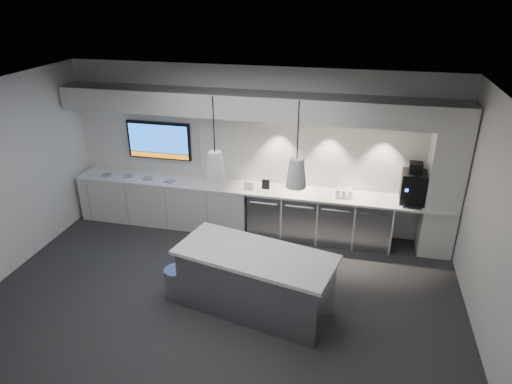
% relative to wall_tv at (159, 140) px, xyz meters
% --- Properties ---
extents(floor, '(7.00, 7.00, 0.00)m').
position_rel_wall_tv_xyz_m(floor, '(1.90, -2.45, -1.56)').
color(floor, '#2C2C2E').
rests_on(floor, ground).
extents(ceiling, '(7.00, 7.00, 0.00)m').
position_rel_wall_tv_xyz_m(ceiling, '(1.90, -2.45, 1.44)').
color(ceiling, black).
rests_on(ceiling, wall_back).
extents(wall_back, '(7.00, 0.00, 7.00)m').
position_rel_wall_tv_xyz_m(wall_back, '(1.90, 0.05, -0.06)').
color(wall_back, white).
rests_on(wall_back, floor).
extents(wall_front, '(7.00, 0.00, 7.00)m').
position_rel_wall_tv_xyz_m(wall_front, '(1.90, -4.95, -0.06)').
color(wall_front, white).
rests_on(wall_front, floor).
extents(wall_right, '(0.00, 7.00, 7.00)m').
position_rel_wall_tv_xyz_m(wall_right, '(5.40, -2.45, -0.06)').
color(wall_right, white).
rests_on(wall_right, floor).
extents(back_counter, '(6.80, 0.65, 0.04)m').
position_rel_wall_tv_xyz_m(back_counter, '(1.90, -0.27, -0.68)').
color(back_counter, white).
rests_on(back_counter, left_base_cabinets).
extents(left_base_cabinets, '(3.30, 0.63, 0.86)m').
position_rel_wall_tv_xyz_m(left_base_cabinets, '(0.15, -0.27, -1.13)').
color(left_base_cabinets, silver).
rests_on(left_base_cabinets, floor).
extents(fridge_unit_a, '(0.60, 0.61, 0.85)m').
position_rel_wall_tv_xyz_m(fridge_unit_a, '(2.15, -0.27, -1.13)').
color(fridge_unit_a, '#989AA0').
rests_on(fridge_unit_a, floor).
extents(fridge_unit_b, '(0.60, 0.61, 0.85)m').
position_rel_wall_tv_xyz_m(fridge_unit_b, '(2.78, -0.27, -1.13)').
color(fridge_unit_b, '#989AA0').
rests_on(fridge_unit_b, floor).
extents(fridge_unit_c, '(0.60, 0.61, 0.85)m').
position_rel_wall_tv_xyz_m(fridge_unit_c, '(3.41, -0.27, -1.13)').
color(fridge_unit_c, '#989AA0').
rests_on(fridge_unit_c, floor).
extents(fridge_unit_d, '(0.60, 0.61, 0.85)m').
position_rel_wall_tv_xyz_m(fridge_unit_d, '(4.04, -0.27, -1.13)').
color(fridge_unit_d, '#989AA0').
rests_on(fridge_unit_d, floor).
extents(backsplash, '(4.60, 0.03, 1.30)m').
position_rel_wall_tv_xyz_m(backsplash, '(3.10, 0.03, -0.01)').
color(backsplash, silver).
rests_on(backsplash, wall_back).
extents(soffit, '(6.90, 0.60, 0.40)m').
position_rel_wall_tv_xyz_m(soffit, '(1.90, -0.25, 0.84)').
color(soffit, silver).
rests_on(soffit, wall_back).
extents(column, '(0.55, 0.55, 2.60)m').
position_rel_wall_tv_xyz_m(column, '(5.10, -0.25, -0.26)').
color(column, silver).
rests_on(column, floor).
extents(wall_tv, '(1.25, 0.07, 0.72)m').
position_rel_wall_tv_xyz_m(wall_tv, '(0.00, 0.00, 0.00)').
color(wall_tv, black).
rests_on(wall_tv, wall_back).
extents(island, '(2.33, 1.39, 0.92)m').
position_rel_wall_tv_xyz_m(island, '(2.44, -2.46, -1.09)').
color(island, '#989AA0').
rests_on(island, floor).
extents(bin, '(0.45, 0.45, 0.48)m').
position_rel_wall_tv_xyz_m(bin, '(1.25, -2.46, -1.32)').
color(bin, '#989AA0').
rests_on(bin, floor).
extents(coffee_machine, '(0.41, 0.57, 0.70)m').
position_rel_wall_tv_xyz_m(coffee_machine, '(4.62, -0.25, -0.37)').
color(coffee_machine, black).
rests_on(coffee_machine, back_counter).
extents(sign_black, '(0.14, 0.02, 0.18)m').
position_rel_wall_tv_xyz_m(sign_black, '(2.13, -0.30, -0.57)').
color(sign_black, black).
rests_on(sign_black, back_counter).
extents(sign_white, '(0.18, 0.05, 0.14)m').
position_rel_wall_tv_xyz_m(sign_white, '(1.83, -0.38, -0.59)').
color(sign_white, white).
rests_on(sign_white, back_counter).
extents(cup_cluster, '(0.28, 0.18, 0.15)m').
position_rel_wall_tv_xyz_m(cup_cluster, '(3.51, -0.34, -0.58)').
color(cup_cluster, white).
rests_on(cup_cluster, back_counter).
extents(tray_a, '(0.18, 0.18, 0.02)m').
position_rel_wall_tv_xyz_m(tray_a, '(-0.97, -0.37, -0.65)').
color(tray_a, gray).
rests_on(tray_a, back_counter).
extents(tray_b, '(0.20, 0.20, 0.02)m').
position_rel_wall_tv_xyz_m(tray_b, '(-0.55, -0.31, -0.65)').
color(tray_b, gray).
rests_on(tray_b, back_counter).
extents(tray_c, '(0.18, 0.18, 0.02)m').
position_rel_wall_tv_xyz_m(tray_c, '(-0.14, -0.33, -0.65)').
color(tray_c, gray).
rests_on(tray_c, back_counter).
extents(tray_d, '(0.19, 0.19, 0.02)m').
position_rel_wall_tv_xyz_m(tray_d, '(0.32, -0.37, -0.65)').
color(tray_d, gray).
rests_on(tray_d, back_counter).
extents(pendant_left, '(0.26, 0.26, 1.07)m').
position_rel_wall_tv_xyz_m(pendant_left, '(1.92, -2.46, 0.59)').
color(pendant_left, silver).
rests_on(pendant_left, ceiling).
extents(pendant_right, '(0.26, 0.26, 1.07)m').
position_rel_wall_tv_xyz_m(pendant_right, '(2.96, -2.46, 0.59)').
color(pendant_right, silver).
rests_on(pendant_right, ceiling).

